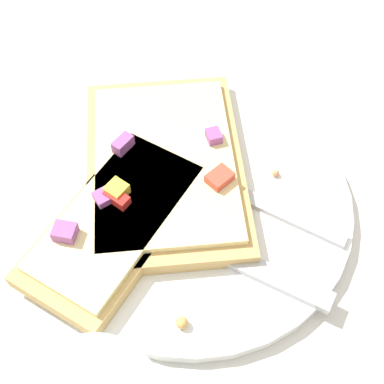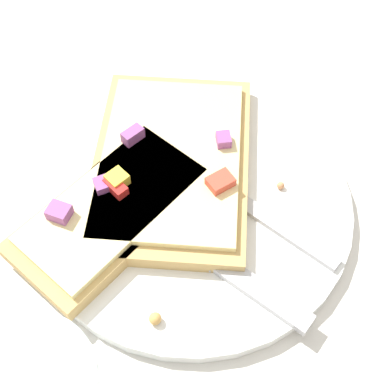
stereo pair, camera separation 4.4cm
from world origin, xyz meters
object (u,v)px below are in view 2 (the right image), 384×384
at_px(fork, 221,191).
at_px(pizza_slice_corner, 113,209).
at_px(plate, 192,203).
at_px(pizza_slice_main, 171,162).
at_px(knife, 209,257).

relative_size(fork, pizza_slice_corner, 1.05).
relative_size(plate, fork, 1.36).
xyz_separation_m(plate, pizza_slice_main, (-0.03, 0.02, 0.02)).
bearing_deg(fork, plate, 53.38).
bearing_deg(plate, pizza_slice_corner, -145.44).
distance_m(knife, pizza_slice_main, 0.09).
relative_size(plate, pizza_slice_main, 1.21).
distance_m(fork, pizza_slice_main, 0.05).
distance_m(plate, pizza_slice_main, 0.04).
relative_size(pizza_slice_main, pizza_slice_corner, 1.19).
bearing_deg(knife, pizza_slice_main, -32.63).
height_order(plate, knife, knife).
bearing_deg(pizza_slice_corner, fork, -34.85).
bearing_deg(knife, plate, -38.85).
relative_size(knife, pizza_slice_main, 0.95).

